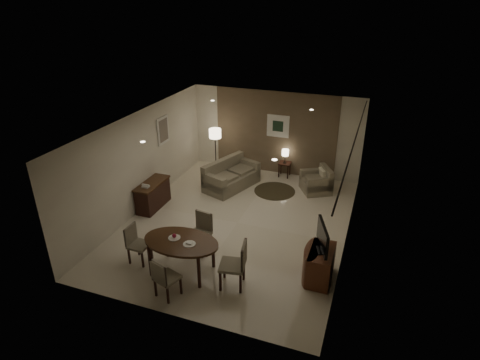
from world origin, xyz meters
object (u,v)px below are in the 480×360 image
at_px(dining_table, 182,256).
at_px(chair_near, 167,277).
at_px(sofa, 232,175).
at_px(chair_left, 139,245).
at_px(armchair, 316,180).
at_px(chair_right, 232,265).
at_px(side_table, 284,169).
at_px(floor_lamp, 216,151).
at_px(console_desk, 153,195).
at_px(tv_cabinet, 321,265).
at_px(chair_far, 199,234).

distance_m(dining_table, chair_near, 0.78).
bearing_deg(sofa, dining_table, -153.44).
bearing_deg(chair_left, armchair, -30.50).
bearing_deg(chair_right, chair_left, -102.19).
relative_size(chair_near, side_table, 1.85).
bearing_deg(sofa, armchair, -56.48).
height_order(chair_near, chair_right, chair_right).
relative_size(armchair, floor_lamp, 0.55).
relative_size(console_desk, side_table, 2.54).
bearing_deg(floor_lamp, side_table, 12.47).
bearing_deg(tv_cabinet, sofa, 133.90).
bearing_deg(chair_right, chair_far, -137.59).
relative_size(chair_right, sofa, 0.58).
distance_m(chair_near, chair_right, 1.30).
xyz_separation_m(dining_table, chair_near, (0.08, -0.77, 0.05)).
distance_m(console_desk, chair_near, 3.71).
bearing_deg(chair_left, chair_far, -51.82).
bearing_deg(dining_table, sofa, 96.51).
bearing_deg(chair_far, side_table, 88.84).
xyz_separation_m(chair_near, chair_right, (1.09, 0.71, 0.08)).
bearing_deg(chair_near, console_desk, -36.88).
bearing_deg(sofa, tv_cabinet, -116.04).
distance_m(tv_cabinet, side_table, 5.14).
bearing_deg(chair_left, chair_near, -122.20).
bearing_deg(dining_table, tv_cabinet, 14.99).
height_order(chair_left, side_table, chair_left).
height_order(console_desk, tv_cabinet, console_desk).
bearing_deg(tv_cabinet, chair_right, -153.58).
relative_size(tv_cabinet, sofa, 0.51).
relative_size(sofa, armchair, 2.12).
distance_m(chair_far, chair_left, 1.34).
distance_m(tv_cabinet, chair_far, 2.79).
xyz_separation_m(sofa, floor_lamp, (-0.88, 0.84, 0.34)).
distance_m(chair_near, side_table, 6.33).
bearing_deg(floor_lamp, tv_cabinet, -45.58).
distance_m(console_desk, side_table, 4.37).
xyz_separation_m(tv_cabinet, chair_far, (-2.79, 0.03, 0.12)).
relative_size(dining_table, floor_lamp, 1.09).
height_order(tv_cabinet, floor_lamp, floor_lamp).
bearing_deg(sofa, chair_far, -151.35).
height_order(chair_near, side_table, chair_near).
relative_size(chair_near, chair_left, 1.00).
distance_m(tv_cabinet, sofa, 4.76).
bearing_deg(dining_table, console_desk, 132.53).
distance_m(chair_left, side_table, 5.83).
relative_size(dining_table, armchair, 1.97).
height_order(console_desk, chair_near, chair_near).
bearing_deg(chair_near, tv_cabinet, -133.12).
bearing_deg(chair_right, armchair, 159.64).
relative_size(chair_far, floor_lamp, 0.62).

